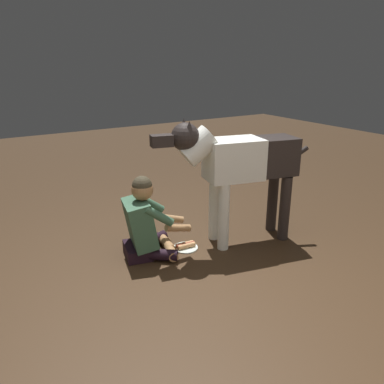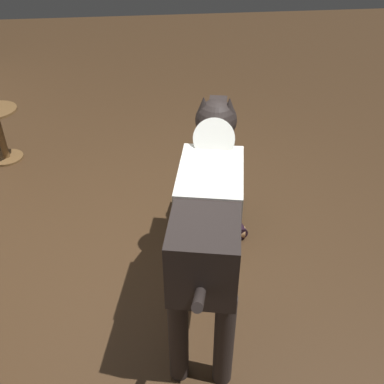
# 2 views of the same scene
# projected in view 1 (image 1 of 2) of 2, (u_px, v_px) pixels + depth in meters

# --- Properties ---
(ground_plane) EXTENTS (15.53, 15.53, 0.00)m
(ground_plane) POSITION_uv_depth(u_px,v_px,m) (191.00, 277.00, 3.47)
(ground_plane) COLOR #3C2817
(person_sitting_on_floor) EXTENTS (0.70, 0.57, 0.82)m
(person_sitting_on_floor) POSITION_uv_depth(u_px,v_px,m) (145.00, 224.00, 3.76)
(person_sitting_on_floor) COLOR black
(person_sitting_on_floor) RESTS_ON ground
(large_dog) EXTENTS (1.68, 0.57, 1.33)m
(large_dog) POSITION_uv_depth(u_px,v_px,m) (239.00, 163.00, 3.89)
(large_dog) COLOR silver
(large_dog) RESTS_ON ground
(hot_dog_on_plate) EXTENTS (0.26, 0.26, 0.06)m
(hot_dog_on_plate) POSITION_uv_depth(u_px,v_px,m) (186.00, 246.00, 3.99)
(hot_dog_on_plate) COLOR silver
(hot_dog_on_plate) RESTS_ON ground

